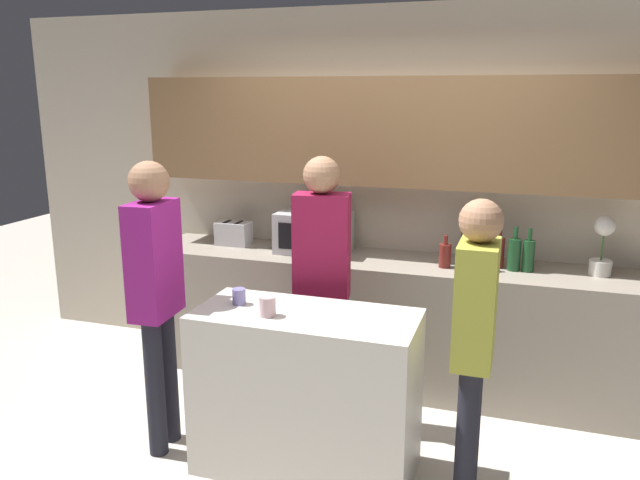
{
  "coord_description": "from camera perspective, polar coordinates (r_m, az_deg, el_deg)",
  "views": [
    {
      "loc": [
        0.88,
        -2.82,
        2.11
      ],
      "look_at": [
        -0.19,
        0.42,
        1.28
      ],
      "focal_mm": 35.0,
      "sensor_mm": 36.0,
      "label": 1
    }
  ],
  "objects": [
    {
      "name": "back_wall",
      "position": [
        4.6,
        7.1,
        6.32
      ],
      "size": [
        6.4,
        0.4,
        2.7
      ],
      "color": "beige",
      "rests_on": "ground_plane"
    },
    {
      "name": "bottle_0",
      "position": [
        4.31,
        11.35,
        -1.36
      ],
      "size": [
        0.08,
        0.08,
        0.22
      ],
      "color": "maroon",
      "rests_on": "back_counter"
    },
    {
      "name": "person_left",
      "position": [
        3.87,
        0.16,
        -2.56
      ],
      "size": [
        0.37,
        0.24,
        1.73
      ],
      "rotation": [
        0.0,
        0.0,
        -2.99
      ],
      "color": "black",
      "rests_on": "ground_plane"
    },
    {
      "name": "cup_1",
      "position": [
        3.54,
        -7.41,
        -5.14
      ],
      "size": [
        0.08,
        0.08,
        0.09
      ],
      "color": "#756FAC",
      "rests_on": "kitchen_island"
    },
    {
      "name": "back_counter",
      "position": [
        4.6,
        6.04,
        -7.42
      ],
      "size": [
        3.6,
        0.62,
        0.93
      ],
      "color": "gray",
      "rests_on": "ground_plane"
    },
    {
      "name": "toaster",
      "position": [
        4.89,
        -7.91,
        0.6
      ],
      "size": [
        0.26,
        0.16,
        0.18
      ],
      "color": "silver",
      "rests_on": "back_counter"
    },
    {
      "name": "cup_0",
      "position": [
        3.34,
        -4.82,
        -6.06
      ],
      "size": [
        0.09,
        0.09,
        0.11
      ],
      "color": "#CEA5AB",
      "rests_on": "kitchen_island"
    },
    {
      "name": "kitchen_island",
      "position": [
        3.58,
        -1.29,
        -13.75
      ],
      "size": [
        1.22,
        0.56,
        0.93
      ],
      "color": "beige",
      "rests_on": "ground_plane"
    },
    {
      "name": "bottle_2",
      "position": [
        4.28,
        14.28,
        -1.15
      ],
      "size": [
        0.08,
        0.08,
        0.31
      ],
      "color": "maroon",
      "rests_on": "back_counter"
    },
    {
      "name": "bottle_5",
      "position": [
        4.35,
        18.52,
        -1.32
      ],
      "size": [
        0.08,
        0.08,
        0.29
      ],
      "color": "#194723",
      "rests_on": "back_counter"
    },
    {
      "name": "microwave",
      "position": [
        4.63,
        -0.56,
        0.75
      ],
      "size": [
        0.52,
        0.39,
        0.3
      ],
      "color": "#B7BABC",
      "rests_on": "back_counter"
    },
    {
      "name": "bottle_3",
      "position": [
        4.38,
        16.04,
        -1.07
      ],
      "size": [
        0.07,
        0.07,
        0.28
      ],
      "color": "maroon",
      "rests_on": "back_counter"
    },
    {
      "name": "potted_plant",
      "position": [
        4.41,
        24.43,
        -0.47
      ],
      "size": [
        0.14,
        0.14,
        0.39
      ],
      "color": "silver",
      "rests_on": "back_counter"
    },
    {
      "name": "person_center",
      "position": [
        3.21,
        13.93,
        -7.95
      ],
      "size": [
        0.21,
        0.34,
        1.61
      ],
      "rotation": [
        0.0,
        0.0,
        1.57
      ],
      "color": "black",
      "rests_on": "ground_plane"
    },
    {
      "name": "person_right",
      "position": [
        3.69,
        -14.82,
        -3.76
      ],
      "size": [
        0.23,
        0.35,
        1.73
      ],
      "rotation": [
        0.0,
        0.0,
        -1.51
      ],
      "color": "black",
      "rests_on": "ground_plane"
    },
    {
      "name": "bottle_1",
      "position": [
        4.44,
        13.28,
        -0.62
      ],
      "size": [
        0.09,
        0.09,
        0.3
      ],
      "color": "black",
      "rests_on": "back_counter"
    },
    {
      "name": "bottle_4",
      "position": [
        4.35,
        17.35,
        -1.2
      ],
      "size": [
        0.08,
        0.08,
        0.3
      ],
      "color": "#194723",
      "rests_on": "back_counter"
    }
  ]
}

